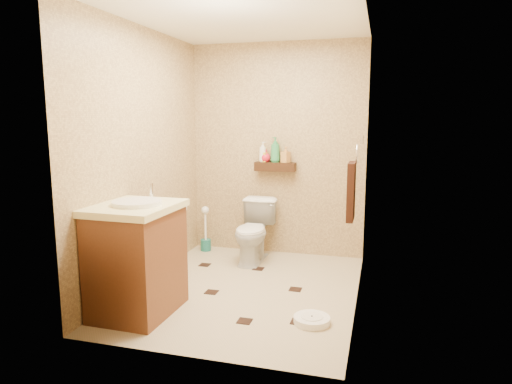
% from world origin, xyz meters
% --- Properties ---
extents(ground, '(2.50, 2.50, 0.00)m').
position_xyz_m(ground, '(0.00, 0.00, 0.00)').
color(ground, '#C1A98D').
rests_on(ground, ground).
extents(wall_back, '(2.00, 0.04, 2.40)m').
position_xyz_m(wall_back, '(0.00, 1.25, 1.20)').
color(wall_back, tan).
rests_on(wall_back, ground).
extents(wall_front, '(2.00, 0.04, 2.40)m').
position_xyz_m(wall_front, '(0.00, -1.25, 1.20)').
color(wall_front, tan).
rests_on(wall_front, ground).
extents(wall_left, '(0.04, 2.50, 2.40)m').
position_xyz_m(wall_left, '(-1.00, 0.00, 1.20)').
color(wall_left, tan).
rests_on(wall_left, ground).
extents(wall_right, '(0.04, 2.50, 2.40)m').
position_xyz_m(wall_right, '(1.00, 0.00, 1.20)').
color(wall_right, tan).
rests_on(wall_right, ground).
extents(ceiling, '(2.00, 2.50, 0.02)m').
position_xyz_m(ceiling, '(0.00, 0.00, 2.40)').
color(ceiling, white).
rests_on(ceiling, wall_back).
extents(wall_shelf, '(0.46, 0.14, 0.10)m').
position_xyz_m(wall_shelf, '(0.00, 1.17, 1.02)').
color(wall_shelf, '#33180D').
rests_on(wall_shelf, wall_back).
extents(floor_accents, '(1.33, 1.34, 0.01)m').
position_xyz_m(floor_accents, '(0.04, -0.01, 0.00)').
color(floor_accents, black).
rests_on(floor_accents, ground).
extents(toilet, '(0.38, 0.67, 0.68)m').
position_xyz_m(toilet, '(-0.16, 0.83, 0.34)').
color(toilet, white).
rests_on(toilet, ground).
extents(vanity, '(0.62, 0.75, 1.03)m').
position_xyz_m(vanity, '(-0.70, -0.70, 0.46)').
color(vanity, brown).
rests_on(vanity, ground).
extents(bathroom_scale, '(0.34, 0.34, 0.06)m').
position_xyz_m(bathroom_scale, '(0.69, -0.53, 0.03)').
color(bathroom_scale, white).
rests_on(bathroom_scale, ground).
extents(toilet_brush, '(0.12, 0.12, 0.54)m').
position_xyz_m(toilet_brush, '(-0.82, 1.07, 0.19)').
color(toilet_brush, '#1A6963').
rests_on(toilet_brush, ground).
extents(towel_ring, '(0.12, 0.30, 0.76)m').
position_xyz_m(towel_ring, '(0.91, 0.25, 0.95)').
color(towel_ring, silver).
rests_on(towel_ring, wall_right).
extents(toilet_paper, '(0.12, 0.11, 0.12)m').
position_xyz_m(toilet_paper, '(-0.94, 0.65, 0.60)').
color(toilet_paper, white).
rests_on(toilet_paper, wall_left).
extents(bottle_a, '(0.12, 0.12, 0.23)m').
position_xyz_m(bottle_a, '(-0.15, 1.17, 1.18)').
color(bottle_a, white).
rests_on(bottle_a, wall_shelf).
extents(bottle_b, '(0.09, 0.09, 0.17)m').
position_xyz_m(bottle_b, '(-0.13, 1.17, 1.15)').
color(bottle_b, yellow).
rests_on(bottle_b, wall_shelf).
extents(bottle_c, '(0.14, 0.14, 0.15)m').
position_xyz_m(bottle_c, '(-0.11, 1.17, 1.14)').
color(bottle_c, red).
rests_on(bottle_c, wall_shelf).
extents(bottle_d, '(0.15, 0.15, 0.28)m').
position_xyz_m(bottle_d, '(-0.00, 1.17, 1.21)').
color(bottle_d, '#2D894D').
rests_on(bottle_d, wall_shelf).
extents(bottle_e, '(0.11, 0.11, 0.18)m').
position_xyz_m(bottle_e, '(0.12, 1.17, 1.16)').
color(bottle_e, '#C48741').
rests_on(bottle_e, wall_shelf).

